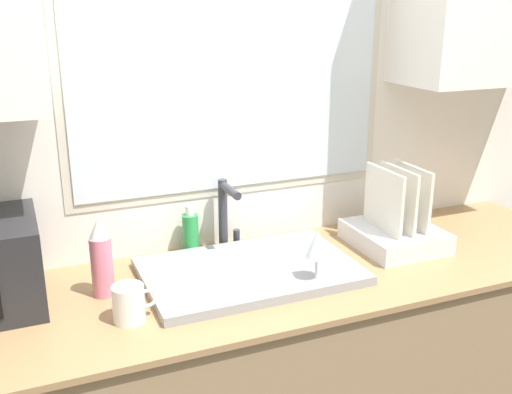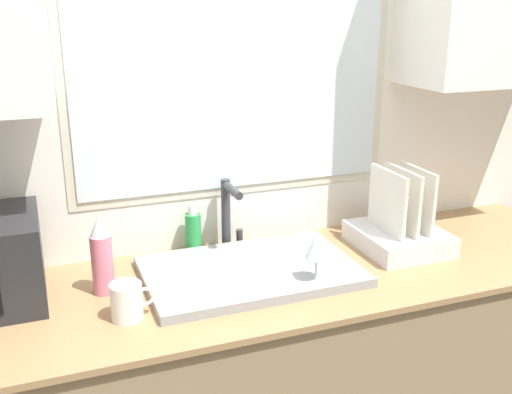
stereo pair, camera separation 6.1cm
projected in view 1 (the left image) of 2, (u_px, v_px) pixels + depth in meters
The scene contains 9 objects.
countertop at pixel (267, 394), 2.06m from camera, with size 2.40×0.67×0.90m.
wall_back at pixel (233, 93), 2.01m from camera, with size 6.00×0.38×2.60m.
sink_basin at pixel (250, 271), 1.91m from camera, with size 0.67×0.44×0.03m.
faucet at pixel (226, 210), 2.07m from camera, with size 0.08×0.16×0.25m.
dish_rack at pixel (395, 228), 2.13m from camera, with size 0.29×0.31×0.29m.
spray_bottle at pixel (101, 258), 1.75m from camera, with size 0.06×0.06×0.25m.
soap_bottle at pixel (191, 233), 2.06m from camera, with size 0.06×0.06×0.17m.
mug_near_sink at pixel (129, 303), 1.63m from camera, with size 0.12×0.09×0.10m.
wine_glass at pixel (317, 246), 1.79m from camera, with size 0.07×0.07×0.19m.
Camera 1 is at (-0.71, -1.28, 1.73)m, focal length 42.00 mm.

